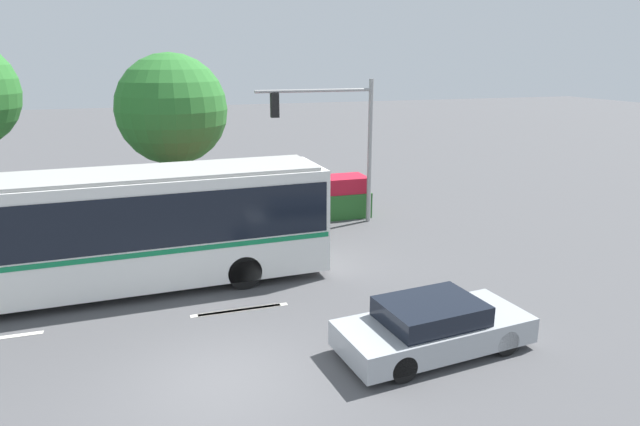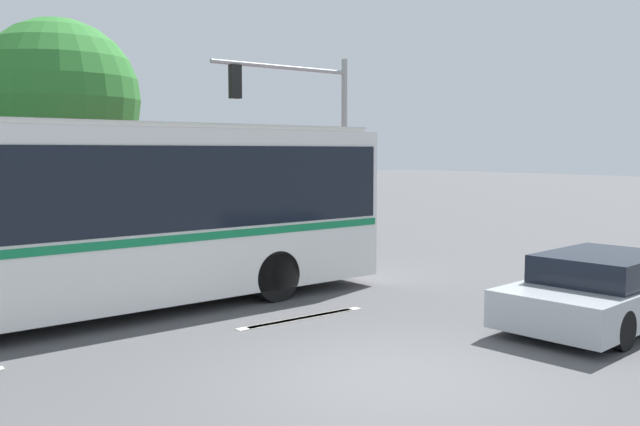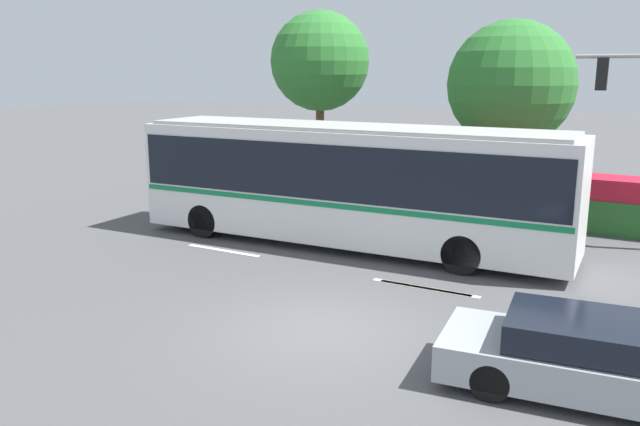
{
  "view_description": "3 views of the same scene",
  "coord_description": "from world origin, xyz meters",
  "views": [
    {
      "loc": [
        -1.2,
        -10.35,
        6.49
      ],
      "look_at": [
        3.73,
        4.96,
        1.98
      ],
      "focal_mm": 31.23,
      "sensor_mm": 36.0,
      "label": 1
    },
    {
      "loc": [
        -5.91,
        -6.25,
        2.93
      ],
      "look_at": [
        2.09,
        4.21,
        1.72
      ],
      "focal_mm": 38.11,
      "sensor_mm": 36.0,
      "label": 2
    },
    {
      "loc": [
        5.65,
        -10.27,
        4.95
      ],
      "look_at": [
        -1.94,
        3.37,
        1.44
      ],
      "focal_mm": 36.06,
      "sensor_mm": 36.0,
      "label": 3
    }
  ],
  "objects": [
    {
      "name": "city_bus",
      "position": [
        -2.32,
        5.67,
        1.95
      ],
      "size": [
        12.55,
        3.04,
        3.42
      ],
      "rotation": [
        0.0,
        0.0,
        3.18
      ],
      "color": "silver",
      "rests_on": "ground"
    },
    {
      "name": "traffic_light_pole",
      "position": [
        6.18,
        9.95,
        3.75
      ],
      "size": [
        4.66,
        0.24,
        5.7
      ],
      "rotation": [
        0.0,
        0.0,
        3.14
      ],
      "color": "gray",
      "rests_on": "ground"
    },
    {
      "name": "street_tree_centre",
      "position": [
        0.12,
        14.06,
        4.39
      ],
      "size": [
        4.64,
        4.64,
        6.71
      ],
      "color": "brown",
      "rests_on": "ground"
    },
    {
      "name": "ground_plane",
      "position": [
        0.0,
        0.0,
        0.0
      ],
      "size": [
        140.0,
        140.0,
        0.0
      ],
      "primitive_type": "plane",
      "color": "#4C4C4F"
    },
    {
      "name": "lane_stripe_mid",
      "position": [
        1.02,
        3.2,
        0.01
      ],
      "size": [
        2.4,
        0.16,
        0.01
      ],
      "primitive_type": "cube",
      "color": "silver",
      "rests_on": "ground"
    },
    {
      "name": "flowering_hedge",
      "position": [
        3.21,
        11.04,
        0.84
      ],
      "size": [
        9.09,
        1.45,
        1.7
      ],
      "color": "#286028",
      "rests_on": "ground"
    },
    {
      "name": "sedan_foreground",
      "position": [
        4.77,
        -0.22,
        0.58
      ],
      "size": [
        4.61,
        2.32,
        1.22
      ],
      "rotation": [
        0.0,
        0.0,
        0.1
      ],
      "color": "#9EA3A8",
      "rests_on": "ground"
    },
    {
      "name": "lane_stripe_far",
      "position": [
        0.83,
        3.21,
        0.01
      ],
      "size": [
        2.4,
        0.16,
        0.01
      ],
      "primitive_type": "cube",
      "color": "silver",
      "rests_on": "ground"
    }
  ]
}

